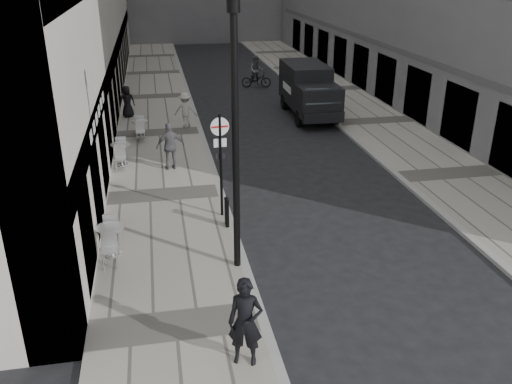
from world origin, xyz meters
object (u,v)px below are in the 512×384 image
(cyclist, at_px, (256,75))
(panel_van, at_px, (308,88))
(lamppost, at_px, (235,128))
(walking_man, at_px, (245,322))
(sign_post, at_px, (220,152))

(cyclist, bearing_deg, panel_van, -67.82)
(lamppost, xyz_separation_m, cyclist, (4.79, 22.37, -3.20))
(walking_man, bearing_deg, lamppost, 101.25)
(sign_post, distance_m, panel_van, 13.29)
(walking_man, xyz_separation_m, cyclist, (5.23, 26.24, -0.29))
(walking_man, bearing_deg, cyclist, 96.36)
(walking_man, xyz_separation_m, panel_van, (6.64, 18.80, 0.40))
(sign_post, bearing_deg, lamppost, -95.38)
(walking_man, xyz_separation_m, lamppost, (0.43, 3.87, 2.91))
(sign_post, xyz_separation_m, lamppost, (-0.00, -3.21, 1.72))
(panel_van, bearing_deg, walking_man, -108.11)
(panel_van, height_order, cyclist, panel_van)
(panel_van, bearing_deg, sign_post, -116.55)
(walking_man, bearing_deg, sign_post, 104.13)
(lamppost, distance_m, cyclist, 23.10)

